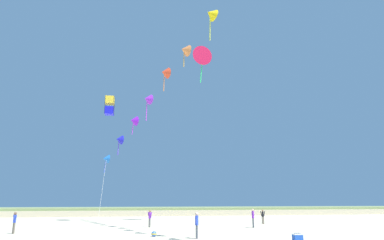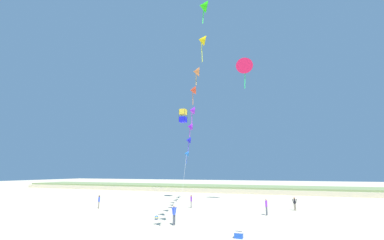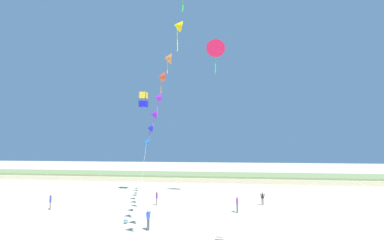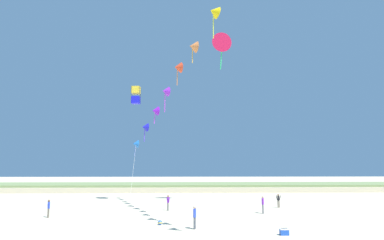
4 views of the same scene
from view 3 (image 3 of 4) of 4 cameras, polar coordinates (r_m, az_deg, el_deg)
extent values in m
cube|color=beige|center=(63.61, 3.22, -10.93)|extent=(120.00, 13.16, 0.87)
cube|color=#7A8E56|center=(63.56, 3.22, -10.42)|extent=(120.00, 11.18, 0.50)
cylinder|color=#726656|center=(36.93, 13.19, -14.95)|extent=(0.11, 0.11, 0.76)
cylinder|color=#726656|center=(36.92, 13.41, -14.95)|extent=(0.11, 0.11, 0.76)
cylinder|color=black|center=(36.82, 13.28, -13.96)|extent=(0.20, 0.20, 0.54)
cylinder|color=black|center=(36.82, 13.00, -13.90)|extent=(0.18, 0.09, 0.51)
cylinder|color=black|center=(36.81, 13.55, -13.89)|extent=(0.18, 0.09, 0.51)
sphere|color=#9E7051|center=(36.77, 13.26, -13.38)|extent=(0.20, 0.20, 0.20)
cylinder|color=gray|center=(36.23, -6.79, -15.21)|extent=(0.12, 0.12, 0.79)
cylinder|color=gray|center=(36.10, -6.71, -15.25)|extent=(0.12, 0.12, 0.79)
cylinder|color=purple|center=(36.05, -6.74, -14.18)|extent=(0.21, 0.21, 0.56)
cylinder|color=purple|center=(36.21, -6.84, -14.07)|extent=(0.17, 0.20, 0.53)
cylinder|color=purple|center=(35.88, -6.64, -14.15)|extent=(0.17, 0.20, 0.53)
sphere|color=#9E7051|center=(36.00, -6.73, -13.56)|extent=(0.21, 0.21, 0.21)
cylinder|color=#474C56|center=(25.72, -8.46, -19.24)|extent=(0.12, 0.12, 0.84)
cylinder|color=#474C56|center=(25.83, -8.25, -19.18)|extent=(0.12, 0.12, 0.84)
cylinder|color=blue|center=(25.61, -8.33, -17.65)|extent=(0.22, 0.22, 0.60)
cylinder|color=blue|center=(25.45, -8.60, -17.62)|extent=(0.14, 0.22, 0.57)
cylinder|color=blue|center=(25.75, -8.06, -17.48)|extent=(0.14, 0.22, 0.57)
sphere|color=beige|center=(25.52, -8.32, -16.74)|extent=(0.23, 0.23, 0.23)
cylinder|color=#726656|center=(36.74, -25.41, -14.60)|extent=(0.12, 0.12, 0.79)
cylinder|color=#726656|center=(36.61, -25.40, -14.63)|extent=(0.12, 0.12, 0.79)
cylinder|color=blue|center=(36.57, -25.36, -13.57)|extent=(0.21, 0.21, 0.56)
cylinder|color=blue|center=(36.74, -25.37, -13.46)|extent=(0.18, 0.20, 0.53)
cylinder|color=blue|center=(36.38, -25.34, -13.54)|extent=(0.18, 0.20, 0.53)
sphere|color=brown|center=(36.51, -25.33, -12.96)|extent=(0.22, 0.22, 0.22)
cylinder|color=#474C56|center=(32.46, 8.66, -16.30)|extent=(0.12, 0.12, 0.85)
cylinder|color=#474C56|center=(32.32, 8.59, -16.35)|extent=(0.12, 0.12, 0.85)
cylinder|color=purple|center=(32.26, 8.60, -15.06)|extent=(0.22, 0.22, 0.60)
cylinder|color=purple|center=(32.43, 8.69, -14.92)|extent=(0.13, 0.22, 0.57)
cylinder|color=purple|center=(32.07, 8.51, -15.03)|extent=(0.13, 0.22, 0.57)
sphere|color=beige|center=(32.19, 8.59, -14.32)|extent=(0.23, 0.23, 0.23)
cone|color=blue|center=(47.36, -8.69, -4.20)|extent=(1.08, 1.29, 1.12)
cylinder|color=blue|center=(47.50, -8.73, -5.37)|extent=(0.21, 0.25, 1.51)
cone|color=#1F1FCF|center=(43.86, -8.02, -1.58)|extent=(1.16, 1.32, 1.14)
cylinder|color=#6239E5|center=(43.95, -8.06, -2.93)|extent=(0.13, 0.24, 1.63)
cone|color=purple|center=(40.34, -7.35, 1.04)|extent=(1.14, 1.31, 1.12)
cylinder|color=#C239E5|center=(40.40, -7.40, -0.23)|extent=(0.19, 0.21, 1.33)
cone|color=purple|center=(37.70, -6.58, 4.24)|extent=(1.17, 1.32, 1.12)
cylinder|color=#C939E5|center=(37.65, -6.64, 2.29)|extent=(0.11, 0.12, 2.12)
cone|color=red|center=(34.45, -5.87, 8.18)|extent=(1.11, 1.30, 1.12)
cylinder|color=orange|center=(34.37, -5.93, 6.43)|extent=(0.10, 0.18, 1.64)
cone|color=#D5763C|center=(31.69, -4.65, 11.63)|extent=(1.08, 1.29, 1.13)
cylinder|color=gold|center=(31.58, -4.72, 9.99)|extent=(0.09, 0.10, 1.37)
cone|color=yellow|center=(29.24, -2.73, 17.49)|extent=(1.25, 1.36, 1.21)
cylinder|color=#D8E539|center=(28.90, -2.81, 15.02)|extent=(0.08, 0.28, 2.13)
cylinder|color=#39E54B|center=(26.65, -1.70, 21.41)|extent=(0.15, 0.23, 1.51)
cylinder|color=silver|center=(46.84, -9.22, -8.72)|extent=(0.56, 1.05, 7.64)
cube|color=#191AED|center=(45.61, -9.24, 2.99)|extent=(1.11, 1.11, 0.94)
cube|color=yellow|center=(45.83, -9.22, 4.65)|extent=(1.11, 1.11, 0.94)
cylinder|color=black|center=(45.42, -10.10, 3.89)|extent=(0.04, 0.04, 2.29)
cylinder|color=black|center=(45.04, -8.85, 3.95)|extent=(0.04, 0.04, 2.29)
cylinder|color=black|center=(46.02, -8.37, 3.75)|extent=(0.04, 0.04, 2.29)
cylinder|color=black|center=(46.39, -9.60, 3.69)|extent=(0.04, 0.04, 2.29)
cone|color=red|center=(42.74, 4.50, 13.33)|extent=(2.65, 1.16, 2.56)
cone|color=#2DE56A|center=(42.74, 4.50, 13.35)|extent=(1.46, 0.69, 1.41)
cylinder|color=#2DE56A|center=(42.16, 4.52, 10.85)|extent=(0.33, 0.32, 3.08)
cube|color=white|center=(22.40, 5.22, -21.47)|extent=(0.58, 0.41, 0.06)
cylinder|color=black|center=(22.38, 5.22, -21.33)|extent=(0.45, 0.03, 0.03)
sphere|color=blue|center=(28.39, -12.52, -18.34)|extent=(0.36, 0.36, 0.36)
cylinder|color=yellow|center=(28.39, -12.52, -18.34)|extent=(0.36, 0.36, 0.09)
camera|label=1|loc=(13.14, -78.64, -19.63)|focal=32.00mm
camera|label=2|loc=(3.99, 44.84, -36.59)|focal=24.00mm
camera|label=4|loc=(9.10, -94.54, -12.17)|focal=32.00mm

